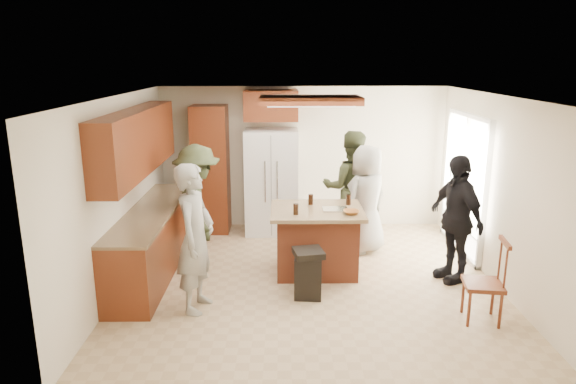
{
  "coord_description": "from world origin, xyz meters",
  "views": [
    {
      "loc": [
        -0.36,
        -6.49,
        2.95
      ],
      "look_at": [
        -0.29,
        0.44,
        1.15
      ],
      "focal_mm": 32.0,
      "sensor_mm": 36.0,
      "label": 1
    }
  ],
  "objects_px": {
    "person_counter": "(198,207)",
    "spindle_chair": "(485,284)",
    "trash_bin": "(308,273)",
    "person_behind_left": "(350,188)",
    "person_behind_right": "(366,199)",
    "refrigerator": "(272,182)",
    "person_front_left": "(195,238)",
    "kitchen_island": "(316,240)",
    "person_side_right": "(456,219)"
  },
  "relations": [
    {
      "from": "person_behind_left",
      "to": "person_counter",
      "type": "relative_size",
      "value": 1.04
    },
    {
      "from": "person_side_right",
      "to": "person_counter",
      "type": "relative_size",
      "value": 0.97
    },
    {
      "from": "person_counter",
      "to": "spindle_chair",
      "type": "bearing_deg",
      "value": -132.72
    },
    {
      "from": "trash_bin",
      "to": "person_behind_left",
      "type": "bearing_deg",
      "value": 68.85
    },
    {
      "from": "kitchen_island",
      "to": "trash_bin",
      "type": "height_order",
      "value": "kitchen_island"
    },
    {
      "from": "spindle_chair",
      "to": "kitchen_island",
      "type": "bearing_deg",
      "value": 141.79
    },
    {
      "from": "person_side_right",
      "to": "spindle_chair",
      "type": "distance_m",
      "value": 1.24
    },
    {
      "from": "person_behind_right",
      "to": "trash_bin",
      "type": "xyz_separation_m",
      "value": [
        -0.98,
        -1.6,
        -0.53
      ]
    },
    {
      "from": "refrigerator",
      "to": "person_behind_right",
      "type": "bearing_deg",
      "value": -33.17
    },
    {
      "from": "person_front_left",
      "to": "person_behind_left",
      "type": "xyz_separation_m",
      "value": [
        2.13,
        2.31,
        0.03
      ]
    },
    {
      "from": "person_behind_left",
      "to": "person_front_left",
      "type": "bearing_deg",
      "value": 50.55
    },
    {
      "from": "spindle_chair",
      "to": "person_counter",
      "type": "bearing_deg",
      "value": 154.23
    },
    {
      "from": "person_front_left",
      "to": "kitchen_island",
      "type": "distance_m",
      "value": 1.92
    },
    {
      "from": "person_behind_left",
      "to": "refrigerator",
      "type": "height_order",
      "value": "person_behind_left"
    },
    {
      "from": "kitchen_island",
      "to": "person_front_left",
      "type": "bearing_deg",
      "value": -143.82
    },
    {
      "from": "trash_bin",
      "to": "spindle_chair",
      "type": "relative_size",
      "value": 0.63
    },
    {
      "from": "person_behind_right",
      "to": "person_counter",
      "type": "distance_m",
      "value": 2.57
    },
    {
      "from": "trash_bin",
      "to": "spindle_chair",
      "type": "bearing_deg",
      "value": -18.14
    },
    {
      "from": "person_behind_right",
      "to": "person_side_right",
      "type": "xyz_separation_m",
      "value": [
        1.03,
        -1.08,
        0.03
      ]
    },
    {
      "from": "kitchen_island",
      "to": "spindle_chair",
      "type": "height_order",
      "value": "spindle_chair"
    },
    {
      "from": "person_behind_right",
      "to": "person_side_right",
      "type": "relative_size",
      "value": 0.97
    },
    {
      "from": "person_side_right",
      "to": "spindle_chair",
      "type": "height_order",
      "value": "person_side_right"
    },
    {
      "from": "person_behind_left",
      "to": "person_counter",
      "type": "distance_m",
      "value": 2.5
    },
    {
      "from": "person_behind_right",
      "to": "kitchen_island",
      "type": "height_order",
      "value": "person_behind_right"
    },
    {
      "from": "person_behind_left",
      "to": "trash_bin",
      "type": "distance_m",
      "value": 2.23
    },
    {
      "from": "person_counter",
      "to": "trash_bin",
      "type": "bearing_deg",
      "value": -141.29
    },
    {
      "from": "person_counter",
      "to": "person_front_left",
      "type": "bearing_deg",
      "value": 170.76
    },
    {
      "from": "person_front_left",
      "to": "person_counter",
      "type": "xyz_separation_m",
      "value": [
        -0.18,
        1.36,
        -0.0
      ]
    },
    {
      "from": "person_front_left",
      "to": "person_behind_right",
      "type": "relative_size",
      "value": 1.06
    },
    {
      "from": "person_behind_right",
      "to": "refrigerator",
      "type": "relative_size",
      "value": 0.94
    },
    {
      "from": "person_behind_left",
      "to": "trash_bin",
      "type": "height_order",
      "value": "person_behind_left"
    },
    {
      "from": "person_side_right",
      "to": "refrigerator",
      "type": "relative_size",
      "value": 0.97
    },
    {
      "from": "trash_bin",
      "to": "refrigerator",
      "type": "bearing_deg",
      "value": 101.27
    },
    {
      "from": "person_front_left",
      "to": "refrigerator",
      "type": "distance_m",
      "value": 3.0
    },
    {
      "from": "person_front_left",
      "to": "refrigerator",
      "type": "xyz_separation_m",
      "value": [
        0.84,
        2.88,
        -0.0
      ]
    },
    {
      "from": "kitchen_island",
      "to": "person_behind_left",
      "type": "bearing_deg",
      "value": 62.69
    },
    {
      "from": "person_front_left",
      "to": "spindle_chair",
      "type": "bearing_deg",
      "value": -85.1
    },
    {
      "from": "person_behind_right",
      "to": "kitchen_island",
      "type": "xyz_separation_m",
      "value": [
        -0.82,
        -0.8,
        -0.37
      ]
    },
    {
      "from": "person_counter",
      "to": "kitchen_island",
      "type": "height_order",
      "value": "person_counter"
    },
    {
      "from": "person_front_left",
      "to": "kitchen_island",
      "type": "height_order",
      "value": "person_front_left"
    },
    {
      "from": "trash_bin",
      "to": "kitchen_island",
      "type": "bearing_deg",
      "value": 79.18
    },
    {
      "from": "person_counter",
      "to": "refrigerator",
      "type": "bearing_deg",
      "value": -51.06
    },
    {
      "from": "person_behind_right",
      "to": "refrigerator",
      "type": "distance_m",
      "value": 1.78
    },
    {
      "from": "person_behind_right",
      "to": "spindle_chair",
      "type": "xyz_separation_m",
      "value": [
        1.02,
        -2.25,
        -0.39
      ]
    },
    {
      "from": "person_counter",
      "to": "spindle_chair",
      "type": "distance_m",
      "value": 3.95
    },
    {
      "from": "person_behind_right",
      "to": "person_side_right",
      "type": "distance_m",
      "value": 1.49
    },
    {
      "from": "person_front_left",
      "to": "trash_bin",
      "type": "distance_m",
      "value": 1.51
    },
    {
      "from": "person_side_right",
      "to": "person_behind_left",
      "type": "bearing_deg",
      "value": -158.78
    },
    {
      "from": "person_counter",
      "to": "spindle_chair",
      "type": "height_order",
      "value": "person_counter"
    },
    {
      "from": "refrigerator",
      "to": "trash_bin",
      "type": "relative_size",
      "value": 2.86
    }
  ]
}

